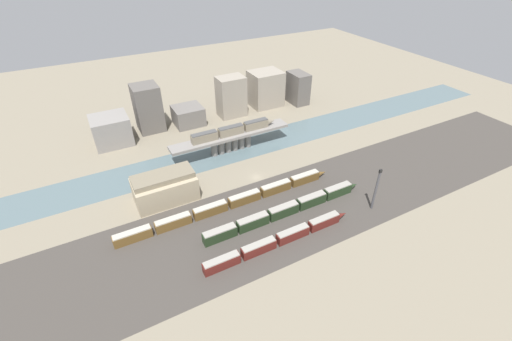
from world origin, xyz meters
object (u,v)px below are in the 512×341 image
at_px(train_on_bridge, 234,130).
at_px(warehouse_building, 165,187).
at_px(train_yard_near, 280,239).
at_px(signal_tower, 376,190).
at_px(train_yard_mid, 286,210).
at_px(train_yard_far, 231,203).

xyz_separation_m(train_on_bridge, warehouse_building, (-38.00, -20.27, -4.94)).
relative_size(train_yard_near, warehouse_building, 2.39).
bearing_deg(signal_tower, train_yard_mid, 157.73).
relative_size(train_on_bridge, train_yard_far, 0.49).
bearing_deg(warehouse_building, train_yard_mid, -39.14).
bearing_deg(signal_tower, warehouse_building, 147.78).
height_order(train_on_bridge, signal_tower, signal_tower).
height_order(train_on_bridge, warehouse_building, train_on_bridge).
xyz_separation_m(train_yard_near, train_yard_mid, (9.54, 11.04, 0.18)).
xyz_separation_m(train_yard_mid, signal_tower, (29.35, -12.02, 6.48)).
relative_size(train_yard_near, signal_tower, 3.14).
distance_m(train_on_bridge, train_yard_mid, 49.78).
bearing_deg(warehouse_building, train_yard_far, -39.15).
bearing_deg(warehouse_building, train_on_bridge, 28.08).
bearing_deg(signal_tower, train_yard_far, 151.17).
distance_m(train_yard_far, signal_tower, 51.85).
xyz_separation_m(train_yard_near, train_yard_far, (-6.17, 23.82, 0.06)).
distance_m(train_on_bridge, train_yard_near, 61.87).
xyz_separation_m(train_yard_far, warehouse_building, (-19.61, 15.97, 3.45)).
xyz_separation_m(train_yard_near, signal_tower, (38.89, -0.98, 6.67)).
bearing_deg(train_yard_mid, train_on_bridge, 86.87).
xyz_separation_m(train_on_bridge, train_yard_mid, (-2.68, -49.02, -8.27)).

